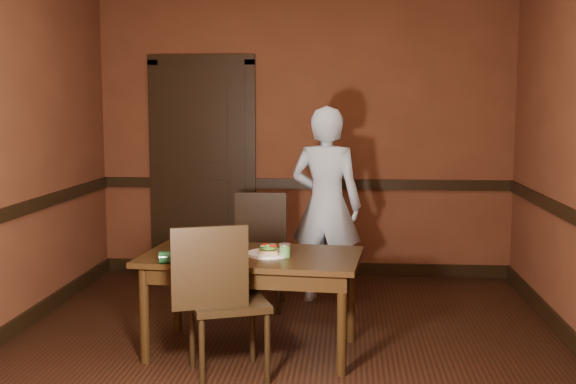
% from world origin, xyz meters
% --- Properties ---
extents(floor, '(4.00, 4.50, 0.01)m').
position_xyz_m(floor, '(0.00, 0.00, 0.00)').
color(floor, black).
rests_on(floor, ground).
extents(wall_back, '(4.00, 0.02, 2.70)m').
position_xyz_m(wall_back, '(0.00, 2.25, 1.35)').
color(wall_back, brown).
rests_on(wall_back, ground).
extents(wall_front, '(4.00, 0.02, 2.70)m').
position_xyz_m(wall_front, '(0.00, -2.25, 1.35)').
color(wall_front, brown).
rests_on(wall_front, ground).
extents(dado_back, '(4.00, 0.03, 0.10)m').
position_xyz_m(dado_back, '(0.00, 2.23, 0.90)').
color(dado_back, black).
rests_on(dado_back, ground).
extents(baseboard_back, '(4.00, 0.03, 0.12)m').
position_xyz_m(baseboard_back, '(0.00, 2.23, 0.06)').
color(baseboard_back, black).
rests_on(baseboard_back, ground).
extents(baseboard_left, '(0.03, 4.50, 0.12)m').
position_xyz_m(baseboard_left, '(-1.99, 0.00, 0.06)').
color(baseboard_left, black).
rests_on(baseboard_left, ground).
extents(door, '(1.05, 0.07, 2.20)m').
position_xyz_m(door, '(-1.00, 2.22, 1.09)').
color(door, black).
rests_on(door, ground).
extents(dining_table, '(1.51, 0.94, 0.68)m').
position_xyz_m(dining_table, '(-0.21, -0.04, 0.34)').
color(dining_table, black).
rests_on(dining_table, floor).
extents(chair_far, '(0.44, 0.44, 0.93)m').
position_xyz_m(chair_far, '(-0.31, 1.03, 0.47)').
color(chair_far, black).
rests_on(chair_far, floor).
extents(chair_near, '(0.58, 0.58, 0.97)m').
position_xyz_m(chair_near, '(-0.30, -0.50, 0.49)').
color(chair_near, black).
rests_on(chair_near, floor).
extents(person, '(0.68, 0.53, 1.66)m').
position_xyz_m(person, '(0.25, 1.26, 0.83)').
color(person, silver).
rests_on(person, floor).
extents(sandwich_plate, '(0.29, 0.29, 0.07)m').
position_xyz_m(sandwich_plate, '(-0.10, -0.07, 0.70)').
color(sandwich_plate, white).
rests_on(sandwich_plate, dining_table).
extents(sauce_jar, '(0.08, 0.08, 0.09)m').
position_xyz_m(sauce_jar, '(0.02, -0.12, 0.72)').
color(sauce_jar, '#4E8B40').
rests_on(sauce_jar, dining_table).
extents(cheese_saucer, '(0.16, 0.16, 0.05)m').
position_xyz_m(cheese_saucer, '(-0.62, 0.02, 0.70)').
color(cheese_saucer, white).
rests_on(cheese_saucer, dining_table).
extents(food_tub, '(0.18, 0.13, 0.07)m').
position_xyz_m(food_tub, '(-0.72, 0.15, 0.71)').
color(food_tub, '#3257B9').
rests_on(food_tub, dining_table).
extents(wrapped_veg, '(0.28, 0.15, 0.08)m').
position_xyz_m(wrapped_veg, '(-0.63, -0.34, 0.71)').
color(wrapped_veg, '#113919').
rests_on(wrapped_veg, dining_table).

